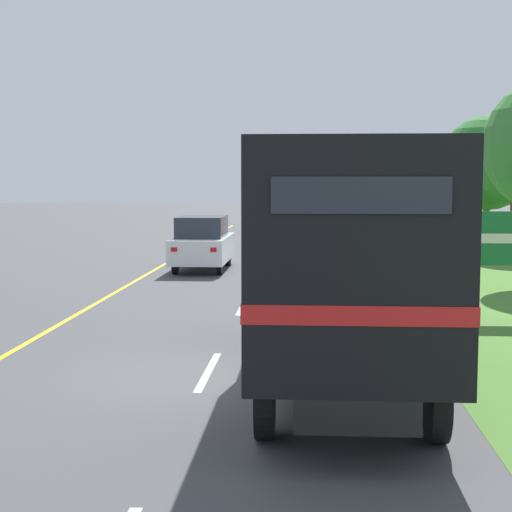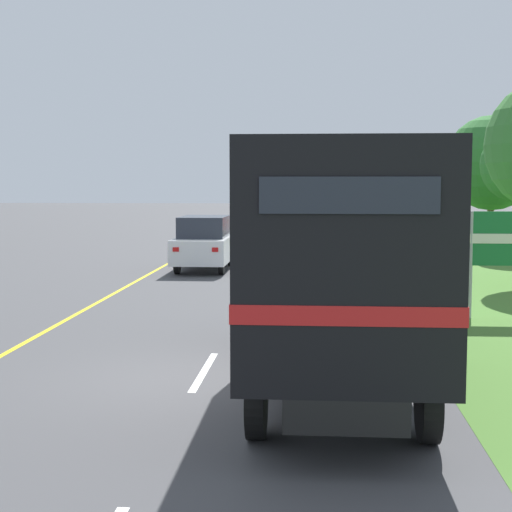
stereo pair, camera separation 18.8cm
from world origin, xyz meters
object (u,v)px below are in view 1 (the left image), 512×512
Objects in this scene: delineator_post at (466,329)px; lead_car_red_ahead at (315,219)px; lead_car_white at (203,243)px; roadside_tree_far at (488,163)px; horse_trailer_truck at (342,255)px; highway_sign at (505,241)px.

lead_car_red_ahead is at bearing 94.29° from delineator_post.
lead_car_white is at bearing 115.71° from delineator_post.
horse_trailer_truck is at bearing -106.87° from roadside_tree_far.
delineator_post is at bearing 42.53° from horse_trailer_truck.
roadside_tree_far is at bearing 73.13° from horse_trailer_truck.
delineator_post is (2.33, -31.03, -0.41)m from lead_car_red_ahead.
horse_trailer_truck is at bearing -137.47° from delineator_post.
lead_car_white is 1.62× the size of highway_sign.
lead_car_red_ahead is 27.31m from highway_sign.
roadside_tree_far is (7.95, -7.19, 2.99)m from lead_car_red_ahead.
highway_sign is (3.95, -27.01, 0.80)m from lead_car_red_ahead.
horse_trailer_truck is 1.35× the size of roadside_tree_far.
horse_trailer_truck is 33.10m from lead_car_red_ahead.
highway_sign is 4.51m from delineator_post.
roadside_tree_far is (11.98, 10.64, 2.97)m from lead_car_white.
horse_trailer_truck is 3.36m from delineator_post.
highway_sign is 0.44× the size of roadside_tree_far.
highway_sign is at bearing -49.00° from lead_car_white.
lead_car_white is 1.03× the size of lead_car_red_ahead.
delineator_post is (-5.62, -23.85, -3.41)m from roadside_tree_far.
lead_car_white reaches higher than lead_car_red_ahead.
lead_car_red_ahead is 11.13m from roadside_tree_far.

